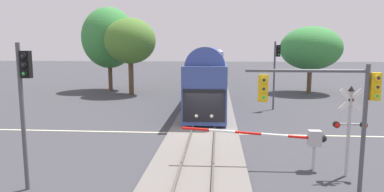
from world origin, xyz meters
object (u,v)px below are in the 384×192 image
at_px(commuter_train, 212,66).
at_px(traffic_signal_near_left, 24,93).
at_px(traffic_signal_near_right, 330,97).
at_px(oak_behind_train, 130,41).
at_px(traffic_signal_far_side, 276,64).
at_px(crossing_signal_mast, 350,122).
at_px(pine_left_background, 109,38).
at_px(crossing_gate_near, 296,138).
at_px(oak_far_right, 311,48).

xyz_separation_m(commuter_train, traffic_signal_near_left, (-6.31, -38.17, 1.04)).
height_order(traffic_signal_near_right, oak_behind_train, oak_behind_train).
bearing_deg(traffic_signal_near_left, commuter_train, 80.62).
xyz_separation_m(traffic_signal_near_right, traffic_signal_far_side, (0.96, 17.50, 0.32)).
bearing_deg(oak_behind_train, crossing_signal_mast, -57.47).
relative_size(traffic_signal_far_side, oak_behind_train, 0.68).
height_order(commuter_train, traffic_signal_near_left, traffic_signal_near_left).
height_order(traffic_signal_far_side, pine_left_background, pine_left_background).
bearing_deg(pine_left_background, crossing_gate_near, -57.80).
height_order(crossing_gate_near, pine_left_background, pine_left_background).
bearing_deg(commuter_train, oak_far_right, -35.70).
distance_m(commuter_train, traffic_signal_far_side, 20.97).
distance_m(traffic_signal_near_left, oak_behind_train, 26.88).
height_order(commuter_train, crossing_gate_near, commuter_train).
height_order(traffic_signal_far_side, oak_far_right, oak_far_right).
distance_m(crossing_signal_mast, pine_left_background, 34.13).
bearing_deg(traffic_signal_near_left, pine_left_background, 101.99).
relative_size(crossing_signal_mast, traffic_signal_near_left, 0.69).
bearing_deg(pine_left_background, oak_behind_train, -45.28).
height_order(crossing_gate_near, crossing_signal_mast, crossing_signal_mast).
relative_size(crossing_gate_near, oak_behind_train, 0.74).
bearing_deg(crossing_signal_mast, oak_behind_train, 122.53).
relative_size(crossing_gate_near, traffic_signal_near_left, 1.15).
height_order(crossing_gate_near, traffic_signal_near_left, traffic_signal_near_left).
distance_m(crossing_gate_near, oak_behind_train, 27.56).
height_order(traffic_signal_far_side, oak_behind_train, oak_behind_train).
distance_m(crossing_signal_mast, traffic_signal_near_right, 2.61).
height_order(oak_behind_train, pine_left_background, pine_left_background).
bearing_deg(crossing_signal_mast, traffic_signal_near_right, -129.25).
relative_size(crossing_signal_mast, traffic_signal_near_right, 0.80).
xyz_separation_m(oak_far_right, pine_left_background, (-24.56, 0.61, 1.28)).
distance_m(traffic_signal_near_right, oak_far_right, 29.94).
distance_m(traffic_signal_far_side, oak_behind_train, 17.42).
bearing_deg(commuter_train, oak_behind_train, -128.30).
relative_size(commuter_train, traffic_signal_near_left, 10.74).
bearing_deg(oak_behind_train, traffic_signal_far_side, -29.65).
height_order(traffic_signal_near_right, traffic_signal_near_left, traffic_signal_near_left).
bearing_deg(oak_far_right, traffic_signal_far_side, -117.03).
bearing_deg(commuter_train, traffic_signal_far_side, -73.62).
height_order(traffic_signal_near_left, pine_left_background, pine_left_background).
height_order(crossing_signal_mast, traffic_signal_near_right, traffic_signal_near_right).
bearing_deg(pine_left_background, traffic_signal_near_left, -78.01).
bearing_deg(pine_left_background, traffic_signal_far_side, -33.22).
bearing_deg(traffic_signal_near_right, traffic_signal_near_left, -177.03).
bearing_deg(crossing_signal_mast, traffic_signal_far_side, 91.73).
xyz_separation_m(crossing_gate_near, pine_left_background, (-17.14, 27.22, 5.17)).
bearing_deg(crossing_gate_near, oak_far_right, 74.41).
bearing_deg(oak_far_right, commuter_train, 144.30).
height_order(oak_far_right, pine_left_background, pine_left_background).
bearing_deg(traffic_signal_near_right, oak_behind_train, 118.35).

